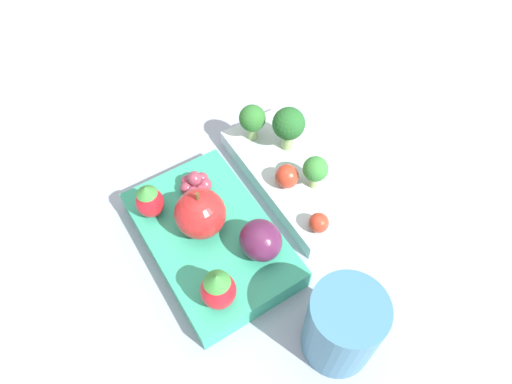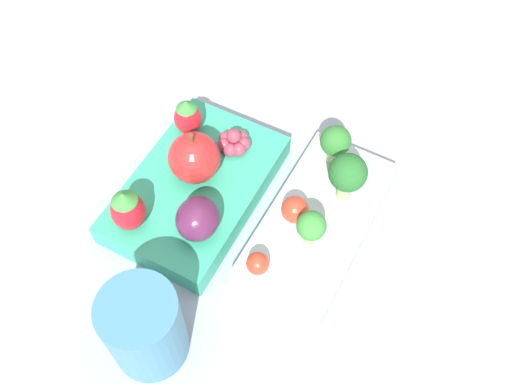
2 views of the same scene
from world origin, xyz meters
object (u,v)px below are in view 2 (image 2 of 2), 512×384
at_px(broccoli_floret_0, 311,227).
at_px(grape_cluster, 234,142).
at_px(apple, 193,161).
at_px(drinking_cup, 145,328).
at_px(plum, 198,219).
at_px(bento_box_savoury, 318,224).
at_px(strawberry_0, 188,117).
at_px(bento_box_fruit, 196,188).
at_px(broccoli_floret_2, 348,174).
at_px(strawberry_1, 128,209).
at_px(cherry_tomato_1, 295,210).
at_px(cherry_tomato_0, 258,263).
at_px(broccoli_floret_1, 335,142).

relative_size(broccoli_floret_0, grape_cluster, 1.22).
relative_size(broccoli_floret_0, apple, 0.70).
bearing_deg(drinking_cup, grape_cluster, -177.85).
height_order(plum, grape_cluster, plum).
xyz_separation_m(bento_box_savoury, strawberry_0, (-0.05, -0.16, 0.04)).
bearing_deg(bento_box_savoury, bento_box_fruit, -86.87).
relative_size(broccoli_floret_2, strawberry_1, 1.14).
relative_size(bento_box_fruit, drinking_cup, 2.26).
bearing_deg(strawberry_0, cherry_tomato_1, 67.17).
bearing_deg(apple, drinking_cup, 10.66).
distance_m(bento_box_savoury, apple, 0.14).
bearing_deg(strawberry_0, cherry_tomato_0, 45.48).
xyz_separation_m(bento_box_fruit, strawberry_1, (0.07, -0.04, 0.04)).
xyz_separation_m(cherry_tomato_1, drinking_cup, (0.16, -0.08, 0.01)).
xyz_separation_m(broccoli_floret_2, drinking_cup, (0.20, -0.11, -0.01)).
bearing_deg(broccoli_floret_0, apple, -101.19).
bearing_deg(bento_box_savoury, broccoli_floret_1, -173.42).
bearing_deg(grape_cluster, strawberry_0, -94.41).
bearing_deg(broccoli_floret_2, strawberry_0, -95.44).
bearing_deg(broccoli_floret_2, broccoli_floret_1, -148.97).
xyz_separation_m(bento_box_savoury, drinking_cup, (0.17, -0.10, 0.03)).
relative_size(broccoli_floret_2, drinking_cup, 0.64).
relative_size(bento_box_savoury, drinking_cup, 2.25).
distance_m(broccoli_floret_2, drinking_cup, 0.23).
bearing_deg(broccoli_floret_2, bento_box_savoury, -22.68).
bearing_deg(broccoli_floret_1, cherry_tomato_0, -10.96).
relative_size(cherry_tomato_0, strawberry_0, 0.48).
relative_size(bento_box_fruit, broccoli_floret_0, 4.74).
height_order(broccoli_floret_2, apple, apple).
bearing_deg(strawberry_0, broccoli_floret_0, 63.95).
relative_size(bento_box_savoury, cherry_tomato_1, 7.50).
relative_size(bento_box_savoury, broccoli_floret_2, 3.50).
relative_size(broccoli_floret_1, apple, 0.79).
bearing_deg(broccoli_floret_0, broccoli_floret_1, -175.80).
height_order(broccoli_floret_2, strawberry_1, broccoli_floret_2).
xyz_separation_m(broccoli_floret_2, strawberry_1, (0.11, -0.18, -0.01)).
distance_m(broccoli_floret_2, apple, 0.15).
xyz_separation_m(broccoli_floret_1, drinking_cup, (0.24, -0.09, -0.01)).
height_order(broccoli_floret_0, plum, plum).
distance_m(broccoli_floret_0, broccoli_floret_1, 0.10).
distance_m(strawberry_0, grape_cluster, 0.05).
height_order(cherry_tomato_0, apple, apple).
bearing_deg(broccoli_floret_0, bento_box_fruit, -99.05).
xyz_separation_m(broccoli_floret_2, plum, (0.09, -0.12, -0.01)).
relative_size(strawberry_0, drinking_cup, 0.50).
bearing_deg(bento_box_savoury, strawberry_0, -107.55).
bearing_deg(broccoli_floret_2, cherry_tomato_0, -25.41).
bearing_deg(cherry_tomato_1, bento_box_savoury, 107.50).
relative_size(bento_box_savoury, broccoli_floret_0, 4.72).
bearing_deg(drinking_cup, bento_box_fruit, -169.88).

